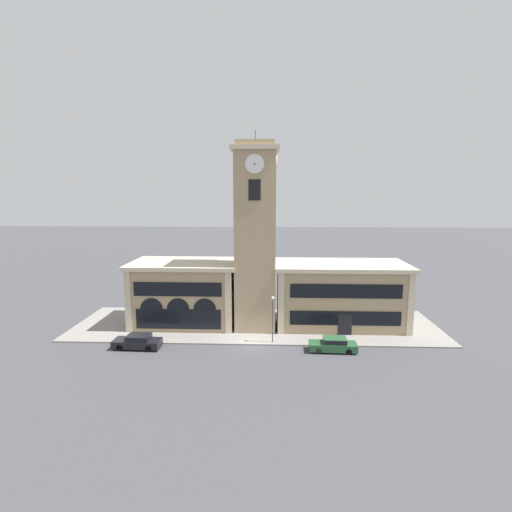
# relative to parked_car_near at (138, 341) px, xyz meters

# --- Properties ---
(ground_plane) EXTENTS (300.00, 300.00, 0.00)m
(ground_plane) POSITION_rel_parked_car_near_xyz_m (11.78, 1.22, -0.75)
(ground_plane) COLOR #424247
(sidewalk_kerb) EXTENTS (42.91, 12.77, 0.15)m
(sidewalk_kerb) POSITION_rel_parked_car_near_xyz_m (11.78, 7.61, -0.68)
(sidewalk_kerb) COLOR gray
(sidewalk_kerb) RESTS_ON ground_plane
(clock_tower) EXTENTS (5.26, 5.26, 22.52)m
(clock_tower) POSITION_rel_parked_car_near_xyz_m (11.78, 6.74, 9.95)
(clock_tower) COLOR tan
(clock_tower) RESTS_ON ground_plane
(town_hall_left_wing) EXTENTS (12.73, 8.22, 7.61)m
(town_hall_left_wing) POSITION_rel_parked_car_near_xyz_m (3.18, 8.19, 3.08)
(town_hall_left_wing) COLOR tan
(town_hall_left_wing) RESTS_ON ground_plane
(town_hall_right_wing) EXTENTS (15.57, 8.22, 7.57)m
(town_hall_right_wing) POSITION_rel_parked_car_near_xyz_m (21.79, 8.20, 3.06)
(town_hall_right_wing) COLOR tan
(town_hall_right_wing) RESTS_ON ground_plane
(parked_car_near) EXTENTS (4.86, 2.07, 1.44)m
(parked_car_near) POSITION_rel_parked_car_near_xyz_m (0.00, 0.00, 0.00)
(parked_car_near) COLOR black
(parked_car_near) RESTS_ON ground_plane
(parked_car_mid) EXTENTS (4.80, 1.94, 1.44)m
(parked_car_mid) POSITION_rel_parked_car_near_xyz_m (19.88, -0.00, -0.01)
(parked_car_mid) COLOR #285633
(parked_car_mid) RESTS_ON ground_plane
(street_lamp) EXTENTS (0.36, 0.36, 4.96)m
(street_lamp) POSITION_rel_parked_car_near_xyz_m (13.78, 1.90, 2.72)
(street_lamp) COLOR #4C4C51
(street_lamp) RESTS_ON sidewalk_kerb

